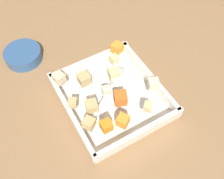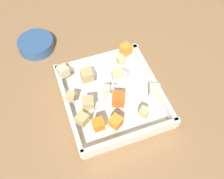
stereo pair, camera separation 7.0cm
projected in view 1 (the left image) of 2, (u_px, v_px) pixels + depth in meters
ground_plane at (112, 100)px, 0.76m from camera, size 4.00×4.00×0.00m
baking_dish at (112, 99)px, 0.74m from camera, size 0.29×0.27×0.05m
carrot_chunk_near_right at (106, 126)px, 0.64m from camera, size 0.03×0.03×0.03m
carrot_chunk_far_left at (121, 97)px, 0.68m from camera, size 0.04×0.04×0.03m
carrot_chunk_under_handle at (123, 121)px, 0.64m from camera, size 0.04×0.04×0.03m
carrot_chunk_corner_nw at (117, 48)px, 0.78m from camera, size 0.04×0.04×0.03m
potato_chunk_near_left at (114, 59)px, 0.76m from camera, size 0.02×0.02×0.02m
potato_chunk_rim_edge at (148, 107)px, 0.67m from camera, size 0.03×0.03×0.02m
potato_chunk_far_right at (89, 123)px, 0.64m from camera, size 0.04×0.04×0.03m
potato_chunk_corner_se at (153, 84)px, 0.71m from camera, size 0.04×0.04×0.03m
potato_chunk_heap_top at (84, 79)px, 0.72m from camera, size 0.03×0.03×0.03m
potato_chunk_corner_sw at (91, 107)px, 0.67m from camera, size 0.04×0.04×0.03m
potato_chunk_center at (59, 78)px, 0.72m from camera, size 0.04×0.04×0.03m
potato_chunk_near_spoon at (114, 74)px, 0.73m from camera, size 0.04×0.04×0.03m
potato_chunk_back_center at (73, 103)px, 0.68m from camera, size 0.03×0.03×0.02m
parsnip_chunk_mid_right at (106, 90)px, 0.70m from camera, size 0.03×0.03×0.02m
serving_spoon at (116, 78)px, 0.73m from camera, size 0.14×0.18×0.02m
small_prep_bowl at (23, 55)px, 0.83m from camera, size 0.12×0.12×0.04m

